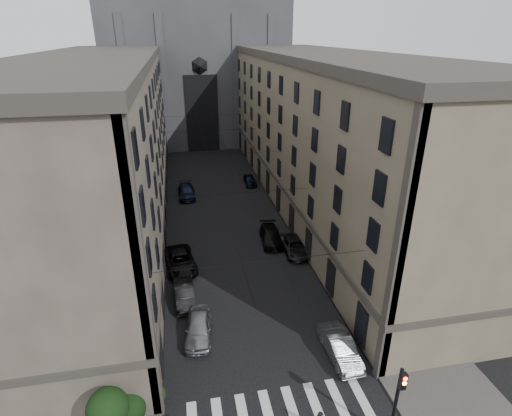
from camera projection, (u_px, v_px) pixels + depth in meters
sidewalk_left at (138, 214)px, 50.15m from camera, size 7.00×80.00×0.15m
sidewalk_right at (298, 201)px, 53.88m from camera, size 7.00×80.00×0.15m
zebra_crossing at (280, 410)px, 24.23m from camera, size 11.00×3.20×0.01m
building_left at (102, 143)px, 45.87m from camera, size 13.60×60.60×18.85m
building_right at (323, 132)px, 50.66m from camera, size 13.60×60.60×18.85m
gothic_tower at (195, 50)px, 79.80m from camera, size 35.00×23.00×58.00m
traffic_light_right at (398, 397)px, 21.14m from camera, size 0.34×0.50×5.20m
shrub_cluster at (127, 413)px, 21.96m from camera, size 3.90×4.40×3.90m
tram_wires at (219, 155)px, 48.79m from camera, size 14.00×60.00×0.43m
car_left_near at (199, 328)px, 29.77m from camera, size 2.47×4.93×1.61m
car_left_midnear at (185, 294)px, 33.69m from camera, size 1.84×4.62×1.49m
car_left_midfar at (181, 261)px, 38.49m from camera, size 3.40×6.07×1.60m
car_left_far at (186, 192)px, 55.19m from camera, size 2.39×5.51×1.58m
car_right_near at (340, 347)px, 27.94m from camera, size 1.82×4.84×1.58m
car_right_midnear at (295, 246)px, 41.24m from camera, size 2.38×5.15×1.43m
car_right_midfar at (271, 236)px, 43.25m from camera, size 2.52×5.38×1.52m
car_right_far at (250, 180)px, 59.79m from camera, size 1.73×4.11×1.39m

